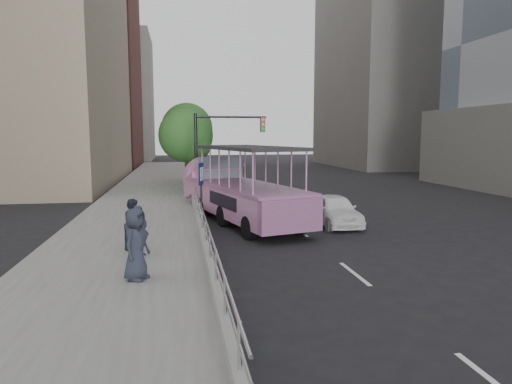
{
  "coord_description": "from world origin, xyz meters",
  "views": [
    {
      "loc": [
        -3.92,
        -14.02,
        3.93
      ],
      "look_at": [
        -1.21,
        1.85,
        1.94
      ],
      "focal_mm": 32.0,
      "sensor_mm": 36.0,
      "label": 1
    }
  ],
  "objects_px": {
    "pedestrian_far": "(136,244)",
    "traffic_signal": "(217,143)",
    "car": "(335,210)",
    "pedestrian_near": "(140,231)",
    "parking_sign": "(201,188)",
    "duck_boat": "(236,193)",
    "street_tree_near": "(187,137)",
    "street_tree_far": "(188,131)",
    "pedestrian_mid": "(134,224)"
  },
  "relations": [
    {
      "from": "pedestrian_mid",
      "to": "traffic_signal",
      "type": "bearing_deg",
      "value": 5.95
    },
    {
      "from": "parking_sign",
      "to": "street_tree_far",
      "type": "xyz_separation_m",
      "value": [
        -0.1,
        17.0,
        2.55
      ]
    },
    {
      "from": "car",
      "to": "pedestrian_mid",
      "type": "xyz_separation_m",
      "value": [
        -8.21,
        -4.12,
        0.43
      ]
    },
    {
      "from": "pedestrian_near",
      "to": "parking_sign",
      "type": "bearing_deg",
      "value": 13.8
    },
    {
      "from": "duck_boat",
      "to": "traffic_signal",
      "type": "bearing_deg",
      "value": 94.55
    },
    {
      "from": "duck_boat",
      "to": "traffic_signal",
      "type": "relative_size",
      "value": 2.06
    },
    {
      "from": "pedestrian_near",
      "to": "street_tree_near",
      "type": "bearing_deg",
      "value": 30.0
    },
    {
      "from": "traffic_signal",
      "to": "street_tree_far",
      "type": "height_order",
      "value": "street_tree_far"
    },
    {
      "from": "pedestrian_far",
      "to": "street_tree_near",
      "type": "height_order",
      "value": "street_tree_near"
    },
    {
      "from": "pedestrian_mid",
      "to": "pedestrian_far",
      "type": "distance_m",
      "value": 3.31
    },
    {
      "from": "pedestrian_mid",
      "to": "duck_boat",
      "type": "bearing_deg",
      "value": -10.45
    },
    {
      "from": "car",
      "to": "pedestrian_mid",
      "type": "distance_m",
      "value": 9.2
    },
    {
      "from": "duck_boat",
      "to": "parking_sign",
      "type": "xyz_separation_m",
      "value": [
        -1.73,
        -2.03,
        0.47
      ]
    },
    {
      "from": "street_tree_near",
      "to": "pedestrian_far",
      "type": "bearing_deg",
      "value": -95.31
    },
    {
      "from": "parking_sign",
      "to": "street_tree_near",
      "type": "xyz_separation_m",
      "value": [
        -0.3,
        11.0,
        2.06
      ]
    },
    {
      "from": "duck_boat",
      "to": "pedestrian_near",
      "type": "distance_m",
      "value": 8.07
    },
    {
      "from": "street_tree_near",
      "to": "street_tree_far",
      "type": "height_order",
      "value": "street_tree_far"
    },
    {
      "from": "street_tree_far",
      "to": "pedestrian_far",
      "type": "bearing_deg",
      "value": -94.47
    },
    {
      "from": "duck_boat",
      "to": "car",
      "type": "distance_m",
      "value": 4.61
    },
    {
      "from": "car",
      "to": "pedestrian_near",
      "type": "xyz_separation_m",
      "value": [
        -7.95,
        -5.09,
        0.39
      ]
    },
    {
      "from": "pedestrian_near",
      "to": "traffic_signal",
      "type": "bearing_deg",
      "value": 21.33
    },
    {
      "from": "duck_boat",
      "to": "pedestrian_far",
      "type": "bearing_deg",
      "value": -111.7
    },
    {
      "from": "duck_boat",
      "to": "pedestrian_far",
      "type": "relative_size",
      "value": 5.83
    },
    {
      "from": "car",
      "to": "pedestrian_near",
      "type": "relative_size",
      "value": 2.59
    },
    {
      "from": "street_tree_near",
      "to": "street_tree_far",
      "type": "relative_size",
      "value": 0.89
    },
    {
      "from": "car",
      "to": "traffic_signal",
      "type": "xyz_separation_m",
      "value": [
        -4.55,
        7.54,
        2.81
      ]
    },
    {
      "from": "duck_boat",
      "to": "parking_sign",
      "type": "distance_m",
      "value": 2.71
    },
    {
      "from": "car",
      "to": "pedestrian_near",
      "type": "bearing_deg",
      "value": -146.65
    },
    {
      "from": "street_tree_far",
      "to": "pedestrian_near",
      "type": "bearing_deg",
      "value": -95.18
    },
    {
      "from": "traffic_signal",
      "to": "street_tree_near",
      "type": "relative_size",
      "value": 0.91
    },
    {
      "from": "pedestrian_far",
      "to": "traffic_signal",
      "type": "relative_size",
      "value": 0.35
    },
    {
      "from": "duck_boat",
      "to": "pedestrian_near",
      "type": "xyz_separation_m",
      "value": [
        -3.84,
        -7.09,
        -0.21
      ]
    },
    {
      "from": "pedestrian_mid",
      "to": "traffic_signal",
      "type": "xyz_separation_m",
      "value": [
        3.66,
        11.66,
        2.38
      ]
    },
    {
      "from": "parking_sign",
      "to": "traffic_signal",
      "type": "height_order",
      "value": "traffic_signal"
    },
    {
      "from": "car",
      "to": "street_tree_near",
      "type": "distance_m",
      "value": 12.96
    },
    {
      "from": "duck_boat",
      "to": "pedestrian_mid",
      "type": "xyz_separation_m",
      "value": [
        -4.11,
        -6.12,
        -0.17
      ]
    },
    {
      "from": "car",
      "to": "traffic_signal",
      "type": "height_order",
      "value": "traffic_signal"
    },
    {
      "from": "parking_sign",
      "to": "pedestrian_far",
      "type": "bearing_deg",
      "value": -105.25
    },
    {
      "from": "pedestrian_near",
      "to": "traffic_signal",
      "type": "relative_size",
      "value": 0.3
    },
    {
      "from": "pedestrian_near",
      "to": "street_tree_far",
      "type": "distance_m",
      "value": 22.38
    },
    {
      "from": "pedestrian_far",
      "to": "traffic_signal",
      "type": "bearing_deg",
      "value": 13.51
    },
    {
      "from": "pedestrian_near",
      "to": "street_tree_near",
      "type": "xyz_separation_m",
      "value": [
        1.8,
        16.05,
        2.75
      ]
    },
    {
      "from": "car",
      "to": "parking_sign",
      "type": "xyz_separation_m",
      "value": [
        -5.84,
        -0.03,
        1.08
      ]
    },
    {
      "from": "pedestrian_mid",
      "to": "street_tree_near",
      "type": "bearing_deg",
      "value": 15.59
    },
    {
      "from": "duck_boat",
      "to": "pedestrian_mid",
      "type": "relative_size",
      "value": 6.59
    },
    {
      "from": "pedestrian_far",
      "to": "car",
      "type": "bearing_deg",
      "value": -20.68
    },
    {
      "from": "traffic_signal",
      "to": "pedestrian_far",
      "type": "bearing_deg",
      "value": -102.47
    },
    {
      "from": "parking_sign",
      "to": "street_tree_far",
      "type": "height_order",
      "value": "street_tree_far"
    },
    {
      "from": "street_tree_near",
      "to": "street_tree_far",
      "type": "xyz_separation_m",
      "value": [
        0.2,
        6.0,
        0.49
      ]
    },
    {
      "from": "parking_sign",
      "to": "street_tree_far",
      "type": "relative_size",
      "value": 0.44
    }
  ]
}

